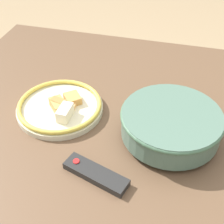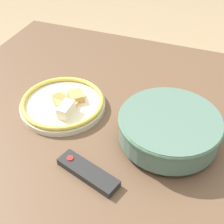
# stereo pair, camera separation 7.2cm
# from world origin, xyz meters

# --- Properties ---
(dining_table) EXTENTS (1.29, 1.01, 0.73)m
(dining_table) POSITION_xyz_m (0.00, 0.00, 0.65)
(dining_table) COLOR brown
(dining_table) RESTS_ON ground_plane
(noodle_bowl) EXTENTS (0.29, 0.29, 0.09)m
(noodle_bowl) POSITION_xyz_m (-0.14, 0.06, 0.78)
(noodle_bowl) COLOR #4C6B5B
(noodle_bowl) RESTS_ON dining_table
(food_plate) EXTENTS (0.27, 0.27, 0.05)m
(food_plate) POSITION_xyz_m (0.20, 0.03, 0.74)
(food_plate) COLOR beige
(food_plate) RESTS_ON dining_table
(tv_remote) EXTENTS (0.18, 0.10, 0.02)m
(tv_remote) POSITION_xyz_m (0.02, 0.25, 0.74)
(tv_remote) COLOR black
(tv_remote) RESTS_ON dining_table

